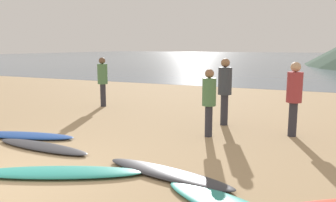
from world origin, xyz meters
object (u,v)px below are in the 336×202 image
(person_0, at_px, (294,93))
(person_2, at_px, (225,86))
(person_3, at_px, (209,97))
(surfboard_3, at_px, (59,172))
(person_1, at_px, (103,78))
(surfboard_1, at_px, (23,135))
(surfboard_4, at_px, (167,173))
(surfboard_2, at_px, (42,146))

(person_0, relative_size, person_2, 0.98)
(person_3, bearing_deg, person_2, -55.79)
(surfboard_3, xyz_separation_m, person_0, (3.16, 4.09, 0.95))
(person_2, relative_size, person_3, 1.12)
(person_0, distance_m, person_1, 6.38)
(surfboard_1, height_order, person_2, person_2)
(surfboard_1, relative_size, surfboard_4, 1.04)
(surfboard_3, distance_m, person_1, 6.40)
(surfboard_4, height_order, person_0, person_0)
(surfboard_2, height_order, surfboard_3, surfboard_3)
(person_3, bearing_deg, person_1, 7.68)
(person_2, bearing_deg, surfboard_1, 152.68)
(surfboard_2, distance_m, person_2, 4.62)
(person_1, bearing_deg, person_2, -120.75)
(person_1, xyz_separation_m, person_2, (4.49, -1.01, 0.04))
(surfboard_1, relative_size, person_0, 1.45)
(surfboard_2, xyz_separation_m, person_3, (2.76, 2.28, 0.86))
(person_0, xyz_separation_m, person_2, (-1.72, 0.46, 0.02))
(person_1, xyz_separation_m, person_3, (4.48, -2.29, -0.07))
(person_0, bearing_deg, person_3, 114.22)
(person_2, bearing_deg, surfboard_3, -174.03)
(surfboard_2, bearing_deg, person_1, 113.36)
(person_1, bearing_deg, person_0, -121.36)
(surfboard_3, height_order, person_2, person_2)
(surfboard_2, xyz_separation_m, surfboard_4, (2.92, -0.30, 0.01))
(person_1, bearing_deg, surfboard_4, -154.51)
(surfboard_1, distance_m, person_3, 4.29)
(surfboard_2, bearing_deg, person_0, 37.38)
(person_0, distance_m, person_2, 1.78)
(surfboard_1, xyz_separation_m, person_2, (3.81, 3.09, 0.97))
(surfboard_1, relative_size, person_1, 1.47)
(person_0, bearing_deg, surfboard_4, 153.96)
(person_1, bearing_deg, surfboard_1, 171.46)
(surfboard_2, xyz_separation_m, person_0, (4.49, 3.10, 0.95))
(surfboard_1, relative_size, surfboard_2, 1.05)
(surfboard_2, height_order, person_1, person_1)
(surfboard_4, bearing_deg, surfboard_3, -146.16)
(surfboard_1, xyz_separation_m, surfboard_4, (3.94, -0.77, 0.00))
(surfboard_4, height_order, person_3, person_3)
(surfboard_2, relative_size, person_0, 1.38)
(surfboard_4, xyz_separation_m, person_0, (1.58, 3.40, 0.95))
(surfboard_4, relative_size, person_1, 1.41)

